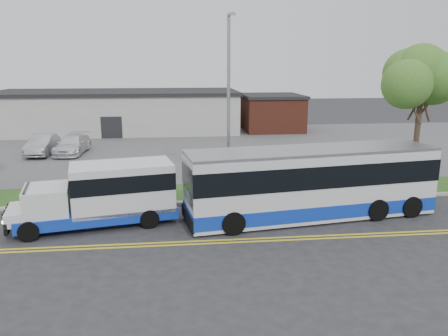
{
  "coord_description": "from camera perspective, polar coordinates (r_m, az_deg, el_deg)",
  "views": [
    {
      "loc": [
        0.17,
        -20.58,
        7.08
      ],
      "look_at": [
        2.69,
        2.25,
        1.6
      ],
      "focal_mm": 35.0,
      "sensor_mm": 36.0,
      "label": 1
    }
  ],
  "objects": [
    {
      "name": "parking_lot",
      "position": [
        38.24,
        -6.46,
        2.74
      ],
      "size": [
        80.0,
        25.0,
        0.1
      ],
      "primitive_type": "cube",
      "color": "#4C4C4F",
      "rests_on": "ground"
    },
    {
      "name": "tree_east",
      "position": [
        27.36,
        24.5,
        10.4
      ],
      "size": [
        5.2,
        5.2,
        8.33
      ],
      "color": "#32211B",
      "rests_on": "verge"
    },
    {
      "name": "lane_line_south",
      "position": [
        17.89,
        -6.43,
        -9.96
      ],
      "size": [
        70.0,
        0.12,
        0.01
      ],
      "primitive_type": "cube",
      "color": "yellow",
      "rests_on": "ground"
    },
    {
      "name": "brick_wing",
      "position": [
        47.99,
        6.21,
        7.22
      ],
      "size": [
        6.3,
        7.3,
        3.9
      ],
      "color": "brown",
      "rests_on": "ground"
    },
    {
      "name": "shuttle_bus",
      "position": [
        20.25,
        -15.09,
        -3.12
      ],
      "size": [
        7.5,
        3.65,
        2.77
      ],
      "rotation": [
        0.0,
        0.0,
        0.2
      ],
      "color": "#1033B0",
      "rests_on": "ground"
    },
    {
      "name": "parked_car_a",
      "position": [
        37.35,
        -22.66,
        2.82
      ],
      "size": [
        1.67,
        4.73,
        1.56
      ],
      "primitive_type": "imported",
      "rotation": [
        0.0,
        0.0,
        -0.0
      ],
      "color": "#9FA2A6",
      "rests_on": "parking_lot"
    },
    {
      "name": "ground",
      "position": [
        21.77,
        -6.44,
        -5.65
      ],
      "size": [
        140.0,
        140.0,
        0.0
      ],
      "primitive_type": "plane",
      "color": "#28282B",
      "rests_on": "ground"
    },
    {
      "name": "parked_car_b",
      "position": [
        36.87,
        -19.19,
        2.91
      ],
      "size": [
        2.4,
        5.17,
        1.46
      ],
      "primitive_type": "imported",
      "rotation": [
        0.0,
        0.0,
        -0.07
      ],
      "color": "silver",
      "rests_on": "parking_lot"
    },
    {
      "name": "lane_line_north",
      "position": [
        18.17,
        -6.43,
        -9.59
      ],
      "size": [
        70.0,
        0.12,
        0.01
      ],
      "primitive_type": "cube",
      "color": "yellow",
      "rests_on": "ground"
    },
    {
      "name": "verge",
      "position": [
        24.52,
        -6.45,
        -3.34
      ],
      "size": [
        80.0,
        3.3,
        0.1
      ],
      "primitive_type": "cube",
      "color": "#244517",
      "rests_on": "ground"
    },
    {
      "name": "commercial_building",
      "position": [
        48.23,
        -13.74,
        7.21
      ],
      "size": [
        25.4,
        10.4,
        4.35
      ],
      "color": "#9E9E99",
      "rests_on": "ground"
    },
    {
      "name": "transit_bus",
      "position": [
        20.85,
        11.32,
        -1.91
      ],
      "size": [
        12.11,
        4.38,
        3.29
      ],
      "rotation": [
        0.0,
        0.0,
        0.14
      ],
      "color": "silver",
      "rests_on": "ground"
    },
    {
      "name": "streetlight_near",
      "position": [
        23.56,
        0.62,
        8.92
      ],
      "size": [
        0.35,
        1.53,
        9.5
      ],
      "color": "gray",
      "rests_on": "verge"
    },
    {
      "name": "curb",
      "position": [
        22.79,
        -6.45,
        -4.57
      ],
      "size": [
        80.0,
        0.3,
        0.15
      ],
      "primitive_type": "cube",
      "color": "#9E9B93",
      "rests_on": "ground"
    }
  ]
}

